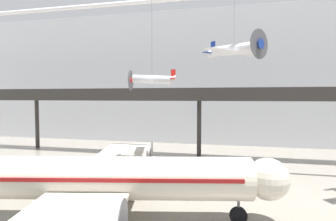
{
  "coord_description": "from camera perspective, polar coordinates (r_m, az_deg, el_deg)",
  "views": [
    {
      "loc": [
        4.3,
        -12.5,
        9.58
      ],
      "look_at": [
        -0.68,
        9.7,
        8.38
      ],
      "focal_mm": 28.0,
      "sensor_mm": 36.0,
      "label": 1
    }
  ],
  "objects": [
    {
      "name": "airliner_silver_main",
      "position": [
        21.46,
        -18.39,
        -13.89
      ],
      "size": [
        31.32,
        36.01,
        9.55
      ],
      "rotation": [
        0.0,
        0.0,
        0.2
      ],
      "color": "beige",
      "rests_on": "ground"
    },
    {
      "name": "suspended_plane_silver_racer",
      "position": [
        28.32,
        -3.54,
        6.76
      ],
      "size": [
        5.2,
        6.37,
        11.26
      ],
      "rotation": [
        0.0,
        0.0,
        3.24
      ],
      "color": "silver"
    },
    {
      "name": "suspended_plane_white_twin",
      "position": [
        34.87,
        14.11,
        12.68
      ],
      "size": [
        8.15,
        8.49,
        7.76
      ],
      "rotation": [
        0.0,
        0.0,
        5.59
      ],
      "color": "silver"
    },
    {
      "name": "hangar_back_wall",
      "position": [
        54.28,
        8.12,
        7.17
      ],
      "size": [
        140.0,
        3.0,
        27.05
      ],
      "color": "silver",
      "rests_on": "ground"
    },
    {
      "name": "mezzanine_walkway",
      "position": [
        41.41,
        6.68,
        2.54
      ],
      "size": [
        110.0,
        3.2,
        10.93
      ],
      "color": "#2D2B28",
      "rests_on": "ground"
    }
  ]
}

